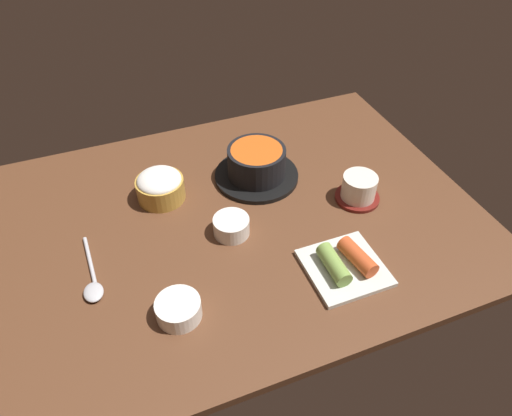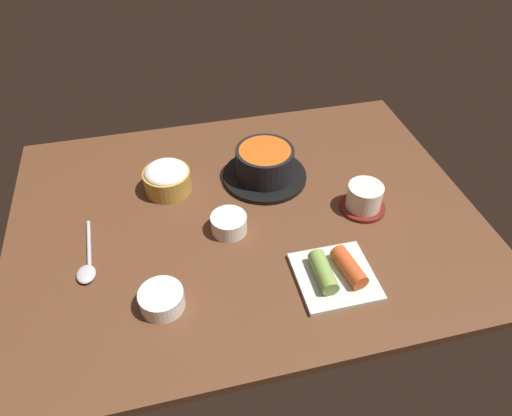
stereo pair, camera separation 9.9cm
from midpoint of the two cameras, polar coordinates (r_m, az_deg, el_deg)
dining_table at (r=102.64cm, az=-4.21°, el=-1.34°), size 100.00×76.00×2.00cm
stone_pot at (r=109.11cm, az=-2.54°, el=5.17°), size 19.77×19.77×8.04cm
rice_bowl at (r=106.78cm, az=-14.22°, el=2.53°), size 10.66×10.66×6.91cm
tea_cup_with_saucer at (r=105.02cm, az=9.79°, el=2.22°), size 9.98×9.98×6.25cm
banchan_cup_center at (r=96.81cm, az=-5.95°, el=-2.30°), size 7.53×7.53×3.87cm
kimchi_plate at (r=90.81cm, az=7.72°, el=-6.98°), size 14.57×14.57×4.26cm
side_bowl_near at (r=85.25cm, az=-12.80°, el=-12.05°), size 8.07×8.07×3.68cm
spoon at (r=95.14cm, az=-22.15°, el=-8.62°), size 3.60×17.22×1.35cm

